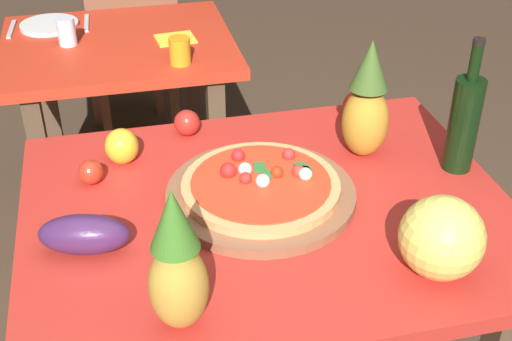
# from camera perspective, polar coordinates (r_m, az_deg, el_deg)

# --- Properties ---
(display_table) EXTENTS (1.17, 0.92, 0.76)m
(display_table) POSITION_cam_1_polar(r_m,az_deg,el_deg) (1.69, 1.02, -5.61)
(display_table) COLOR brown
(display_table) RESTS_ON ground_plane
(background_table) EXTENTS (0.84, 0.71, 0.76)m
(background_table) POSITION_cam_1_polar(r_m,az_deg,el_deg) (2.64, -11.24, 7.87)
(background_table) COLOR brown
(background_table) RESTS_ON ground_plane
(dining_chair) EXTENTS (0.45, 0.45, 0.85)m
(dining_chair) POSITION_cam_1_polar(r_m,az_deg,el_deg) (3.24, -10.39, 9.91)
(dining_chair) COLOR brown
(dining_chair) RESTS_ON ground_plane
(pizza_board) EXTENTS (0.46, 0.46, 0.02)m
(pizza_board) POSITION_cam_1_polar(r_m,az_deg,el_deg) (1.65, 0.40, -2.01)
(pizza_board) COLOR brown
(pizza_board) RESTS_ON display_table
(pizza) EXTENTS (0.38, 0.38, 0.06)m
(pizza) POSITION_cam_1_polar(r_m,az_deg,el_deg) (1.64, 0.41, -1.16)
(pizza) COLOR #E6A160
(pizza) RESTS_ON pizza_board
(wine_bottle) EXTENTS (0.08, 0.08, 0.36)m
(wine_bottle) POSITION_cam_1_polar(r_m,az_deg,el_deg) (1.78, 17.04, 3.93)
(wine_bottle) COLOR black
(wine_bottle) RESTS_ON display_table
(pineapple_left) EXTENTS (0.12, 0.12, 0.32)m
(pineapple_left) POSITION_cam_1_polar(r_m,az_deg,el_deg) (1.78, 9.27, 5.42)
(pineapple_left) COLOR #C08929
(pineapple_left) RESTS_ON display_table
(pineapple_right) EXTENTS (0.11, 0.11, 0.31)m
(pineapple_right) POSITION_cam_1_polar(r_m,az_deg,el_deg) (1.25, -6.63, -8.05)
(pineapple_right) COLOR gold
(pineapple_right) RESTS_ON display_table
(melon) EXTENTS (0.18, 0.18, 0.18)m
(melon) POSITION_cam_1_polar(r_m,az_deg,el_deg) (1.44, 15.30, -5.47)
(melon) COLOR #E7DA60
(melon) RESTS_ON display_table
(bell_pepper) EXTENTS (0.09, 0.09, 0.10)m
(bell_pepper) POSITION_cam_1_polar(r_m,az_deg,el_deg) (1.81, -11.20, 2.00)
(bell_pepper) COLOR yellow
(bell_pepper) RESTS_ON display_table
(eggplant) EXTENTS (0.22, 0.13, 0.09)m
(eggplant) POSITION_cam_1_polar(r_m,az_deg,el_deg) (1.52, -14.22, -5.23)
(eggplant) COLOR #452352
(eggplant) RESTS_ON display_table
(tomato_by_bottle) EXTENTS (0.06, 0.06, 0.06)m
(tomato_by_bottle) POSITION_cam_1_polar(r_m,az_deg,el_deg) (1.75, -13.70, -0.14)
(tomato_by_bottle) COLOR red
(tomato_by_bottle) RESTS_ON display_table
(tomato_near_board) EXTENTS (0.07, 0.07, 0.07)m
(tomato_near_board) POSITION_cam_1_polar(r_m,az_deg,el_deg) (1.91, -5.81, 4.01)
(tomato_near_board) COLOR red
(tomato_near_board) RESTS_ON display_table
(tomato_at_corner) EXTENTS (0.08, 0.08, 0.08)m
(tomato_at_corner) POSITION_cam_1_polar(r_m,az_deg,el_deg) (2.01, 8.39, 5.44)
(tomato_at_corner) COLOR red
(tomato_at_corner) RESTS_ON display_table
(drinking_glass_juice) EXTENTS (0.07, 0.07, 0.09)m
(drinking_glass_juice) POSITION_cam_1_polar(r_m,az_deg,el_deg) (2.35, -6.41, 9.94)
(drinking_glass_juice) COLOR orange
(drinking_glass_juice) RESTS_ON background_table
(drinking_glass_water) EXTENTS (0.07, 0.07, 0.10)m
(drinking_glass_water) POSITION_cam_1_polar(r_m,az_deg,el_deg) (2.58, -15.60, 11.15)
(drinking_glass_water) COLOR silver
(drinking_glass_water) RESTS_ON background_table
(dinner_plate) EXTENTS (0.22, 0.22, 0.02)m
(dinner_plate) POSITION_cam_1_polar(r_m,az_deg,el_deg) (2.78, -16.95, 11.59)
(dinner_plate) COLOR white
(dinner_plate) RESTS_ON background_table
(fork_utensil) EXTENTS (0.03, 0.18, 0.01)m
(fork_utensil) POSITION_cam_1_polar(r_m,az_deg,el_deg) (2.80, -19.82, 11.10)
(fork_utensil) COLOR silver
(fork_utensil) RESTS_ON background_table
(knife_utensil) EXTENTS (0.02, 0.18, 0.01)m
(knife_utensil) POSITION_cam_1_polar(r_m,az_deg,el_deg) (2.78, -14.02, 11.91)
(knife_utensil) COLOR silver
(knife_utensil) RESTS_ON background_table
(napkin_folded) EXTENTS (0.15, 0.13, 0.01)m
(napkin_folded) POSITION_cam_1_polar(r_m,az_deg,el_deg) (2.57, -6.77, 10.92)
(napkin_folded) COLOR yellow
(napkin_folded) RESTS_ON background_table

